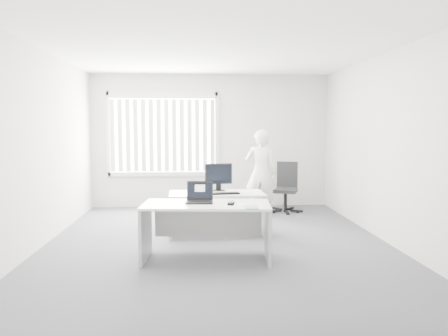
{
  "coord_description": "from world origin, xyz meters",
  "views": [
    {
      "loc": [
        -0.29,
        -6.29,
        1.7
      ],
      "look_at": [
        0.11,
        0.15,
        1.09
      ],
      "focal_mm": 35.0,
      "sensor_mm": 36.0,
      "label": 1
    }
  ],
  "objects": [
    {
      "name": "ground",
      "position": [
        0.0,
        0.0,
        0.0
      ],
      "size": [
        6.0,
        6.0,
        0.0
      ],
      "primitive_type": "plane",
      "color": "#5B5C63",
      "rests_on": "ground"
    },
    {
      "name": "wall_back",
      "position": [
        0.0,
        3.0,
        1.4
      ],
      "size": [
        5.0,
        0.02,
        2.8
      ],
      "primitive_type": "cube",
      "color": "silver",
      "rests_on": "ground"
    },
    {
      "name": "wall_front",
      "position": [
        0.0,
        -3.0,
        1.4
      ],
      "size": [
        5.0,
        0.02,
        2.8
      ],
      "primitive_type": "cube",
      "color": "silver",
      "rests_on": "ground"
    },
    {
      "name": "wall_left",
      "position": [
        -2.5,
        0.0,
        1.4
      ],
      "size": [
        0.02,
        6.0,
        2.8
      ],
      "primitive_type": "cube",
      "color": "silver",
      "rests_on": "ground"
    },
    {
      "name": "wall_right",
      "position": [
        2.5,
        0.0,
        1.4
      ],
      "size": [
        0.02,
        6.0,
        2.8
      ],
      "primitive_type": "cube",
      "color": "silver",
      "rests_on": "ground"
    },
    {
      "name": "ceiling",
      "position": [
        0.0,
        0.0,
        2.8
      ],
      "size": [
        5.0,
        6.0,
        0.02
      ],
      "primitive_type": "cube",
      "color": "white",
      "rests_on": "wall_back"
    },
    {
      "name": "window",
      "position": [
        -1.0,
        2.96,
        1.55
      ],
      "size": [
        2.32,
        0.06,
        1.76
      ],
      "primitive_type": "cube",
      "color": "silver",
      "rests_on": "wall_back"
    },
    {
      "name": "blinds",
      "position": [
        -1.0,
        2.9,
        1.52
      ],
      "size": [
        2.2,
        0.1,
        1.5
      ],
      "primitive_type": null,
      "color": "white",
      "rests_on": "wall_back"
    },
    {
      "name": "desk_near",
      "position": [
        -0.18,
        -0.82,
        0.53
      ],
      "size": [
        1.66,
        0.88,
        0.73
      ],
      "rotation": [
        0.0,
        0.0,
        -0.08
      ],
      "color": "white",
      "rests_on": "ground"
    },
    {
      "name": "desk_far",
      "position": [
        0.02,
        0.47,
        0.49
      ],
      "size": [
        1.5,
        0.75,
        0.67
      ],
      "rotation": [
        0.0,
        0.0,
        0.04
      ],
      "color": "white",
      "rests_on": "ground"
    },
    {
      "name": "office_chair",
      "position": [
        1.49,
        2.27,
        0.31
      ],
      "size": [
        0.73,
        0.73,
        1.0
      ],
      "rotation": [
        0.0,
        0.0,
        -0.35
      ],
      "color": "black",
      "rests_on": "ground"
    },
    {
      "name": "person",
      "position": [
        0.94,
        1.97,
        0.83
      ],
      "size": [
        0.68,
        0.53,
        1.65
      ],
      "primitive_type": "imported",
      "rotation": [
        0.0,
        0.0,
        2.89
      ],
      "color": "silver",
      "rests_on": "ground"
    },
    {
      "name": "laptop",
      "position": [
        -0.26,
        -0.77,
        0.87
      ],
      "size": [
        0.36,
        0.32,
        0.27
      ],
      "primitive_type": null,
      "rotation": [
        0.0,
        0.0,
        -0.06
      ],
      "color": "black",
      "rests_on": "desk_near"
    },
    {
      "name": "paper_sheet",
      "position": [
        0.2,
        -0.96,
        0.73
      ],
      "size": [
        0.36,
        0.31,
        0.0
      ],
      "primitive_type": "cube",
      "rotation": [
        0.0,
        0.0,
        0.4
      ],
      "color": "white",
      "rests_on": "desk_near"
    },
    {
      "name": "mouse",
      "position": [
        0.13,
        -0.94,
        0.76
      ],
      "size": [
        0.1,
        0.13,
        0.05
      ],
      "primitive_type": null,
      "rotation": [
        0.0,
        0.0,
        -0.29
      ],
      "color": "#A6A6A8",
      "rests_on": "paper_sheet"
    },
    {
      "name": "booklet",
      "position": [
        0.36,
        -1.14,
        0.74
      ],
      "size": [
        0.17,
        0.23,
        0.01
      ],
      "primitive_type": "cube",
      "rotation": [
        0.0,
        0.0,
        -0.05
      ],
      "color": "white",
      "rests_on": "desk_near"
    },
    {
      "name": "keyboard",
      "position": [
        0.15,
        0.33,
        0.68
      ],
      "size": [
        0.43,
        0.19,
        0.02
      ],
      "primitive_type": "cube",
      "rotation": [
        0.0,
        0.0,
        0.13
      ],
      "color": "black",
      "rests_on": "desk_far"
    },
    {
      "name": "monitor",
      "position": [
        0.05,
        0.68,
        0.89
      ],
      "size": [
        0.46,
        0.19,
        0.44
      ],
      "primitive_type": null,
      "rotation": [
        0.0,
        0.0,
        0.14
      ],
      "color": "black",
      "rests_on": "desk_far"
    }
  ]
}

